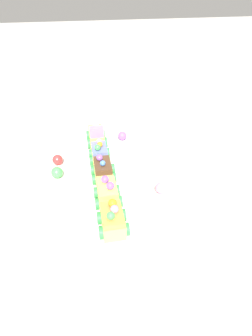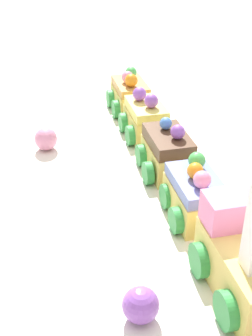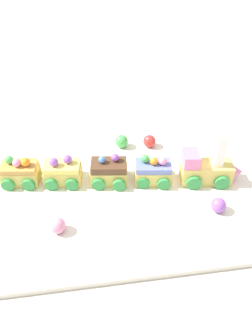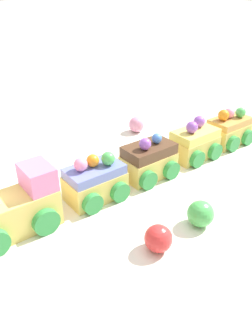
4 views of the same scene
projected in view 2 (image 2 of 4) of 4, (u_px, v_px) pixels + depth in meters
The scene contains 9 objects.
ground_plane at pixel (151, 196), 0.54m from camera, with size 10.00×10.00×0.00m, color beige.
display_board at pixel (151, 192), 0.53m from camera, with size 0.66×0.41×0.01m, color white.
cake_train_locomotive at pixel (248, 271), 0.37m from camera, with size 0.14×0.07×0.12m.
cake_car_blueberry at pixel (195, 196), 0.47m from camera, with size 0.08×0.07×0.06m.
cake_car_chocolate at pixel (168, 153), 0.55m from camera, with size 0.08×0.07×0.07m.
cake_car_lemon at pixel (146, 120), 0.63m from camera, with size 0.08×0.07×0.07m.
cake_car_caramel at pixel (130, 96), 0.70m from camera, with size 0.08×0.07×0.06m.
gumball_pink at pixel (46, 139), 0.60m from camera, with size 0.03×0.03×0.03m, color pink.
gumball_purple at pixel (141, 305), 0.36m from camera, with size 0.03×0.03×0.03m, color #9956C6.
Camera 2 is at (0.41, -0.18, 0.30)m, focal length 50.00 mm.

